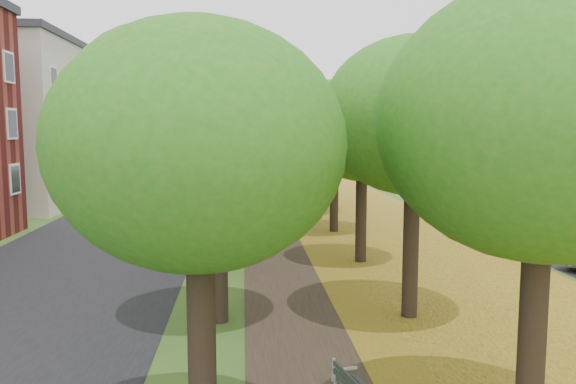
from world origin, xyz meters
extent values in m
cube|color=black|center=(-7.50, 15.00, 0.00)|extent=(8.00, 70.00, 0.01)
cube|color=black|center=(0.00, 15.00, 0.00)|extent=(3.20, 70.00, 0.01)
cube|color=olive|center=(5.00, 15.00, 0.01)|extent=(7.50, 70.00, 0.01)
cylinder|color=black|center=(-2.20, 0.00, 1.63)|extent=(0.40, 0.40, 3.26)
ellipsoid|color=#256916|center=(-2.20, 0.00, 4.68)|extent=(4.38, 4.38, 3.72)
cylinder|color=black|center=(-2.20, 6.00, 1.63)|extent=(0.40, 0.40, 3.26)
ellipsoid|color=#256916|center=(-2.20, 6.00, 4.68)|extent=(4.38, 4.38, 3.72)
cylinder|color=black|center=(-2.20, 12.00, 1.63)|extent=(0.40, 0.40, 3.26)
ellipsoid|color=#256916|center=(-2.20, 12.00, 4.68)|extent=(4.38, 4.38, 3.72)
cylinder|color=black|center=(-2.20, 18.00, 1.63)|extent=(0.40, 0.40, 3.26)
ellipsoid|color=#256916|center=(-2.20, 18.00, 4.68)|extent=(4.38, 4.38, 3.72)
cylinder|color=black|center=(-2.20, 24.00, 1.63)|extent=(0.40, 0.40, 3.26)
ellipsoid|color=#256916|center=(-2.20, 24.00, 4.68)|extent=(4.38, 4.38, 3.72)
cylinder|color=black|center=(-2.20, 30.00, 1.63)|extent=(0.40, 0.40, 3.26)
ellipsoid|color=#256916|center=(-2.20, 30.00, 4.68)|extent=(4.38, 4.38, 3.72)
cylinder|color=black|center=(2.60, 0.00, 1.63)|extent=(0.40, 0.40, 3.26)
ellipsoid|color=#256916|center=(2.60, 0.00, 4.68)|extent=(4.38, 4.38, 3.72)
cylinder|color=black|center=(2.60, 6.00, 1.63)|extent=(0.40, 0.40, 3.26)
ellipsoid|color=#256916|center=(2.60, 6.00, 4.68)|extent=(4.38, 4.38, 3.72)
cylinder|color=black|center=(2.60, 12.00, 1.63)|extent=(0.40, 0.40, 3.26)
ellipsoid|color=#256916|center=(2.60, 12.00, 4.68)|extent=(4.38, 4.38, 3.72)
cylinder|color=black|center=(2.60, 18.00, 1.63)|extent=(0.40, 0.40, 3.26)
ellipsoid|color=#256916|center=(2.60, 18.00, 4.68)|extent=(4.38, 4.38, 3.72)
cylinder|color=black|center=(2.60, 24.00, 1.63)|extent=(0.40, 0.40, 3.26)
ellipsoid|color=#256916|center=(2.60, 24.00, 4.68)|extent=(4.38, 4.38, 3.72)
cylinder|color=black|center=(2.60, 30.00, 1.63)|extent=(0.40, 0.40, 3.26)
ellipsoid|color=#256916|center=(2.60, 30.00, 4.68)|extent=(4.38, 4.38, 3.72)
cube|color=beige|center=(-17.00, 33.00, 5.00)|extent=(10.00, 20.00, 10.00)
cube|color=#2D2D33|center=(-17.00, 33.00, 10.20)|extent=(10.30, 20.30, 0.40)
cube|color=silver|center=(0.17, 1.72, 0.57)|extent=(0.41, 0.15, 0.04)
imported|color=maroon|center=(11.00, 13.74, 0.77)|extent=(4.83, 2.27, 1.53)
imported|color=#2D2D31|center=(12.18, 18.02, 0.68)|extent=(5.08, 3.66, 1.37)
imported|color=white|center=(11.00, 20.75, 0.70)|extent=(5.06, 2.43, 1.39)
camera|label=1|loc=(-1.60, -7.61, 4.77)|focal=35.00mm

